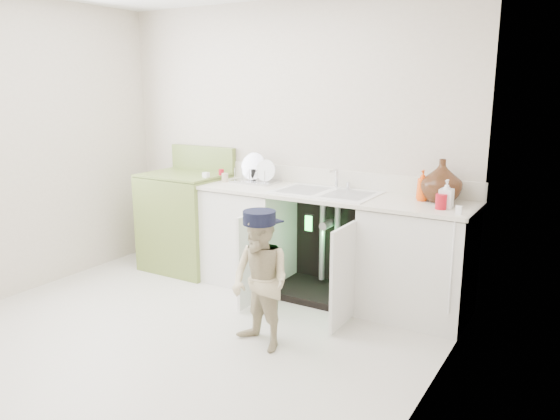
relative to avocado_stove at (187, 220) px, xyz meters
The scene contains 5 objects.
ground 1.59m from the avocado_stove, 51.54° to the right, with size 3.50×3.50×0.00m, color beige.
room_shell 1.69m from the avocado_stove, 51.54° to the right, with size 6.00×5.50×1.26m.
counter_run 1.52m from the avocado_stove, ahead, with size 2.44×1.02×1.23m.
avocado_stove is the anchor object (origin of this frame).
repair_worker 1.87m from the avocado_stove, 34.46° to the right, with size 0.54×0.98×0.96m.
Camera 1 is at (2.50, -2.79, 1.77)m, focal length 35.00 mm.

